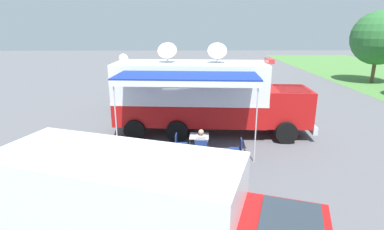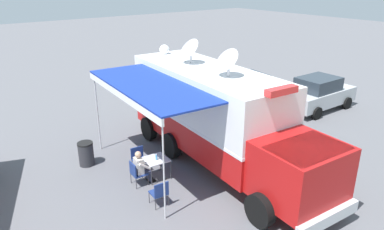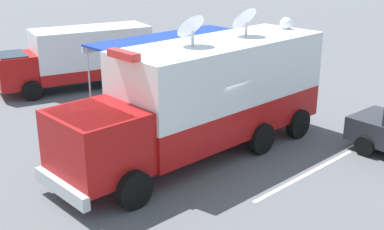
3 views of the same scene
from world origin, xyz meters
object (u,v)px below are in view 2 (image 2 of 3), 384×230
Objects in this scene: car_behind_truck at (318,93)px; trash_bin at (86,154)px; water_bottle at (156,157)px; seated_responder at (141,167)px; folding_chair_beside_table at (139,157)px; car_far_corner at (243,91)px; folding_chair_at_table at (136,172)px; command_truck at (217,115)px; folding_chair_spare_by_truck at (160,192)px; folding_table at (156,160)px.

trash_bin is at bearing -7.45° from car_behind_truck.
water_bottle is 0.25× the size of trash_bin.
trash_bin is (0.99, -2.43, -0.20)m from seated_responder.
folding_chair_beside_table is 10.79m from car_behind_truck.
car_behind_truck reaches higher than water_bottle.
trash_bin reaches higher than folding_chair_beside_table.
car_far_corner is (-7.77, -3.62, 0.05)m from water_bottle.
car_far_corner reaches higher than folding_chair_at_table.
car_far_corner is at bearing -44.53° from car_behind_truck.
folding_chair_spare_by_truck is (3.24, 1.11, -1.43)m from command_truck.
folding_chair_at_table is 0.20× the size of car_far_corner.
car_far_corner is (-9.35, -1.17, 0.42)m from trash_bin.
trash_bin is (0.78, -3.90, -0.06)m from folding_chair_spare_by_truck.
folding_table is (2.43, -0.41, -1.27)m from command_truck.
command_truck is 7.72× the size of seated_responder.
folding_chair_beside_table is 1.00× the size of folding_chair_spare_by_truck.
command_truck is 2.28× the size of car_behind_truck.
command_truck reaches higher than water_bottle.
folding_chair_spare_by_truck is 9.97m from car_far_corner.
seated_responder reaches higher than folding_table.
water_bottle is at bearing -8.11° from command_truck.
seated_responder is at bearing -1.49° from water_bottle.
water_bottle is at bearing 178.51° from seated_responder.
trash_bin is at bearing -71.73° from folding_chair_at_table.
car_far_corner is at bearing -149.37° from folding_chair_spare_by_truck.
trash_bin is at bearing -34.76° from command_truck.
folding_table is 0.99× the size of folding_chair_beside_table.
car_far_corner is (-8.56, -3.59, 0.37)m from folding_chair_at_table.
command_truck reaches higher than folding_chair_beside_table.
folding_chair_beside_table is (2.64, -1.26, -1.43)m from command_truck.
command_truck is 43.07× the size of water_bottle.
command_truck is at bearing -161.05° from folding_chair_spare_by_truck.
seated_responder is at bearing 4.28° from car_behind_truck.
seated_responder is (-0.20, -1.47, 0.14)m from folding_chair_spare_by_truck.
folding_table is at bearing -175.42° from seated_responder.
folding_chair_at_table is (0.79, -0.03, -0.32)m from water_bottle.
folding_chair_beside_table is 2.06m from trash_bin.
water_bottle is at bearing 78.78° from folding_table.
folding_chair_beside_table and folding_chair_spare_by_truck have the same top height.
folding_chair_beside_table is 0.70× the size of seated_responder.
folding_table is at bearing -9.64° from command_truck.
command_truck is at bearing 8.39° from car_behind_truck.
command_truck reaches higher than folding_chair_spare_by_truck.
command_truck reaches higher than folding_chair_at_table.
water_bottle reaches higher than folding_chair_spare_by_truck.
car_far_corner is at bearing -155.40° from folding_table.
folding_table is 0.99× the size of folding_chair_at_table.
folding_chair_at_table is 1.00× the size of folding_chair_spare_by_truck.
folding_table is 0.20× the size of car_behind_truck.
water_bottle is at bearing 102.57° from folding_chair_beside_table.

